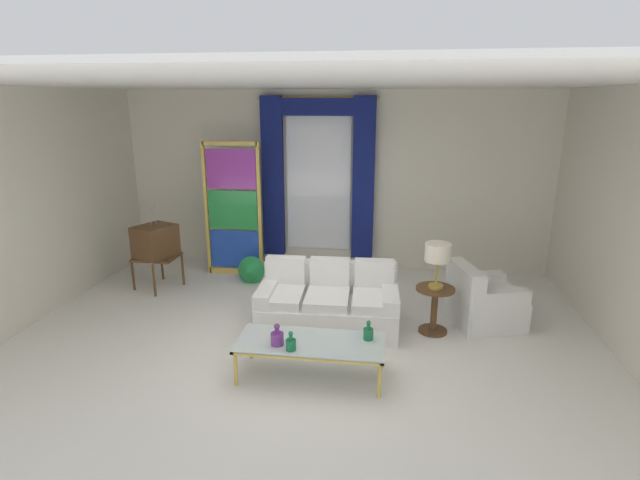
% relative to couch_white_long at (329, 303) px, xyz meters
% --- Properties ---
extents(ground_plane, '(16.00, 16.00, 0.00)m').
position_rel_couch_white_long_xyz_m(ground_plane, '(-0.23, -0.55, -0.30)').
color(ground_plane, white).
extents(wall_rear, '(8.00, 0.12, 3.00)m').
position_rel_couch_white_long_xyz_m(wall_rear, '(-0.23, 2.51, 1.20)').
color(wall_rear, silver).
rests_on(wall_rear, ground).
extents(wall_left, '(0.12, 7.00, 3.00)m').
position_rel_couch_white_long_xyz_m(wall_left, '(-3.89, 0.05, 1.20)').
color(wall_left, silver).
rests_on(wall_left, ground).
extents(wall_right, '(0.12, 7.00, 3.00)m').
position_rel_couch_white_long_xyz_m(wall_right, '(3.43, 0.05, 1.20)').
color(wall_right, silver).
rests_on(wall_right, ground).
extents(ceiling_slab, '(8.00, 7.60, 0.04)m').
position_rel_couch_white_long_xyz_m(ceiling_slab, '(-0.23, 0.25, 2.72)').
color(ceiling_slab, white).
extents(curtained_window, '(2.00, 0.17, 2.70)m').
position_rel_couch_white_long_xyz_m(curtained_window, '(-0.49, 2.34, 1.44)').
color(curtained_window, white).
rests_on(curtained_window, ground).
extents(couch_white_long, '(1.79, 0.99, 0.86)m').
position_rel_couch_white_long_xyz_m(couch_white_long, '(0.00, 0.00, 0.00)').
color(couch_white_long, white).
rests_on(couch_white_long, ground).
extents(coffee_table, '(1.54, 0.64, 0.41)m').
position_rel_couch_white_long_xyz_m(coffee_table, '(-0.03, -1.25, 0.07)').
color(coffee_table, silver).
rests_on(coffee_table, ground).
extents(bottle_blue_decanter, '(0.11, 0.11, 0.22)m').
position_rel_couch_white_long_xyz_m(bottle_blue_decanter, '(0.57, -1.12, 0.18)').
color(bottle_blue_decanter, '#196B3D').
rests_on(bottle_blue_decanter, coffee_table).
extents(bottle_crystal_tall, '(0.10, 0.10, 0.21)m').
position_rel_couch_white_long_xyz_m(bottle_crystal_tall, '(-0.19, -1.46, 0.18)').
color(bottle_crystal_tall, '#196B3D').
rests_on(bottle_crystal_tall, coffee_table).
extents(bottle_amber_squat, '(0.13, 0.13, 0.23)m').
position_rel_couch_white_long_xyz_m(bottle_amber_squat, '(-0.35, -1.37, 0.18)').
color(bottle_amber_squat, '#753384').
rests_on(bottle_amber_squat, coffee_table).
extents(vintage_tv, '(0.70, 0.74, 1.35)m').
position_rel_couch_white_long_xyz_m(vintage_tv, '(-2.80, 0.95, 0.42)').
color(vintage_tv, brown).
rests_on(vintage_tv, ground).
extents(armchair_white, '(1.01, 1.00, 0.80)m').
position_rel_couch_white_long_xyz_m(armchair_white, '(1.96, 0.35, -0.02)').
color(armchair_white, white).
rests_on(armchair_white, ground).
extents(stained_glass_divider, '(0.95, 0.05, 2.20)m').
position_rel_couch_white_long_xyz_m(stained_glass_divider, '(-1.80, 1.73, 0.75)').
color(stained_glass_divider, gold).
rests_on(stained_glass_divider, ground).
extents(peacock_figurine, '(0.44, 0.60, 0.50)m').
position_rel_couch_white_long_xyz_m(peacock_figurine, '(-1.43, 1.28, -0.08)').
color(peacock_figurine, beige).
rests_on(peacock_figurine, ground).
extents(round_side_table, '(0.48, 0.48, 0.59)m').
position_rel_couch_white_long_xyz_m(round_side_table, '(1.33, 0.00, 0.05)').
color(round_side_table, brown).
rests_on(round_side_table, ground).
extents(table_lamp_brass, '(0.32, 0.32, 0.57)m').
position_rel_couch_white_long_xyz_m(table_lamp_brass, '(1.33, 0.00, 0.72)').
color(table_lamp_brass, '#B29338').
rests_on(table_lamp_brass, round_side_table).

